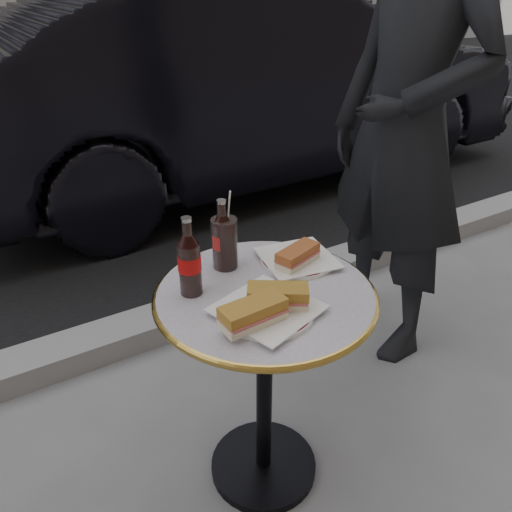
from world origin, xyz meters
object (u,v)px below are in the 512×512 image
parked_car (247,84)px  bistro_table (264,389)px  cola_bottle_right (222,235)px  pedestrian (406,132)px  cola_glass (225,243)px  plate_left (267,311)px  plate_right (297,260)px  cola_bottle_left (189,256)px

parked_car → bistro_table: bearing=149.8°
cola_bottle_right → pedestrian: 0.94m
bistro_table → parked_car: 2.93m
bistro_table → cola_glass: bearing=99.6°
bistro_table → plate_left: 0.39m
plate_right → bistro_table: bearing=-152.4°
cola_bottle_left → cola_bottle_right: 0.16m
plate_right → cola_glass: 0.23m
plate_left → plate_right: size_ratio=1.09×
cola_bottle_right → parked_car: size_ratio=0.05×
cola_bottle_right → plate_left: bearing=-92.8°
bistro_table → cola_bottle_left: cola_bottle_left is taller
cola_bottle_left → cola_bottle_right: cola_bottle_left is taller
plate_left → plate_right: plate_left is taller
cola_glass → parked_car: bearing=58.4°
cola_bottle_left → plate_left: bearing=-56.2°
bistro_table → cola_bottle_left: 0.52m
parked_car → pedestrian: 2.24m
plate_left → cola_glass: cola_glass is taller
cola_bottle_left → pedestrian: pedestrian is taller
plate_right → cola_glass: cola_glass is taller
cola_glass → pedestrian: bearing=12.0°
cola_bottle_left → cola_glass: cola_bottle_left is taller
bistro_table → cola_glass: cola_glass is taller
bistro_table → plate_left: bearing=-119.4°
plate_left → cola_glass: (0.02, 0.27, 0.07)m
plate_left → cola_bottle_right: bearing=87.2°
plate_left → cola_glass: size_ratio=1.54×
plate_left → bistro_table: bearing=60.6°
plate_right → cola_glass: size_ratio=1.41×
plate_left → cola_bottle_right: (0.01, 0.27, 0.10)m
plate_left → plate_right: 0.28m
plate_right → parked_car: parked_car is taller
cola_bottle_left → cola_bottle_right: (0.14, 0.08, -0.00)m
bistro_table → pedestrian: pedestrian is taller
plate_right → cola_bottle_left: cola_bottle_left is taller
bistro_table → plate_right: plate_right is taller
parked_car → cola_bottle_right: bearing=147.4°
parked_car → cola_glass: bearing=147.5°
pedestrian → cola_glass: bearing=-79.8°
pedestrian → plate_left: bearing=-65.3°
cola_bottle_left → cola_bottle_right: bearing=28.5°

